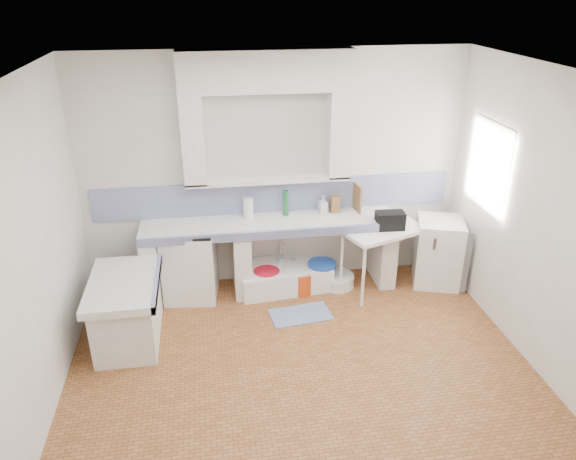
{
  "coord_description": "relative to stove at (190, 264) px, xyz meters",
  "views": [
    {
      "loc": [
        -0.78,
        -4.03,
        3.46
      ],
      "look_at": [
        0.0,
        1.0,
        1.1
      ],
      "focal_mm": 33.77,
      "sensor_mm": 36.0,
      "label": 1
    }
  ],
  "objects": [
    {
      "name": "floor",
      "position": [
        1.06,
        -1.69,
        -0.42
      ],
      "size": [
        4.5,
        4.5,
        0.0
      ],
      "primitive_type": "plane",
      "color": "#955A31",
      "rests_on": "ground"
    },
    {
      "name": "ceiling",
      "position": [
        1.06,
        -1.69,
        2.38
      ],
      "size": [
        4.5,
        4.5,
        0.0
      ],
      "primitive_type": "plane",
      "rotation": [
        3.14,
        0.0,
        0.0
      ],
      "color": "white",
      "rests_on": "ground"
    },
    {
      "name": "wall_back",
      "position": [
        1.06,
        0.31,
        0.98
      ],
      "size": [
        4.5,
        0.0,
        4.5
      ],
      "primitive_type": "plane",
      "rotation": [
        1.57,
        0.0,
        0.0
      ],
      "color": "white",
      "rests_on": "ground"
    },
    {
      "name": "wall_front",
      "position": [
        1.06,
        -3.69,
        0.98
      ],
      "size": [
        4.5,
        0.0,
        4.5
      ],
      "primitive_type": "plane",
      "rotation": [
        -1.57,
        0.0,
        0.0
      ],
      "color": "white",
      "rests_on": "ground"
    },
    {
      "name": "wall_left",
      "position": [
        -1.19,
        -1.69,
        0.98
      ],
      "size": [
        0.0,
        4.5,
        4.5
      ],
      "primitive_type": "plane",
      "rotation": [
        1.57,
        0.0,
        1.57
      ],
      "color": "white",
      "rests_on": "ground"
    },
    {
      "name": "wall_right",
      "position": [
        3.31,
        -1.69,
        0.98
      ],
      "size": [
        0.0,
        4.5,
        4.5
      ],
      "primitive_type": "plane",
      "rotation": [
        1.57,
        0.0,
        -1.57
      ],
      "color": "white",
      "rests_on": "ground"
    },
    {
      "name": "alcove_mass",
      "position": [
        0.96,
        0.19,
        2.15
      ],
      "size": [
        1.9,
        0.25,
        0.45
      ],
      "primitive_type": "cube",
      "color": "white",
      "rests_on": "ground"
    },
    {
      "name": "window_frame",
      "position": [
        3.48,
        -0.49,
        1.18
      ],
      "size": [
        0.35,
        0.86,
        1.06
      ],
      "primitive_type": "cube",
      "color": "#361F11",
      "rests_on": "ground"
    },
    {
      "name": "lace_valance",
      "position": [
        3.34,
        -0.49,
        1.56
      ],
      "size": [
        0.01,
        0.84,
        0.24
      ],
      "primitive_type": "cube",
      "color": "white",
      "rests_on": "ground"
    },
    {
      "name": "counter_slab",
      "position": [
        0.96,
        0.01,
        0.44
      ],
      "size": [
        3.0,
        0.6,
        0.08
      ],
      "primitive_type": "cube",
      "color": "white",
      "rests_on": "ground"
    },
    {
      "name": "counter_lip",
      "position": [
        0.96,
        -0.27,
        0.44
      ],
      "size": [
        3.0,
        0.04,
        0.1
      ],
      "primitive_type": "cube",
      "color": "navy",
      "rests_on": "ground"
    },
    {
      "name": "counter_pier_left",
      "position": [
        -0.44,
        0.01,
        -0.01
      ],
      "size": [
        0.2,
        0.55,
        0.82
      ],
      "primitive_type": "cube",
      "color": "white",
      "rests_on": "ground"
    },
    {
      "name": "counter_pier_mid",
      "position": [
        0.61,
        0.01,
        -0.01
      ],
      "size": [
        0.2,
        0.55,
        0.82
      ],
      "primitive_type": "cube",
      "color": "white",
      "rests_on": "ground"
    },
    {
      "name": "counter_pier_right",
      "position": [
        2.36,
        0.01,
        -0.01
      ],
      "size": [
        0.2,
        0.55,
        0.82
      ],
      "primitive_type": "cube",
      "color": "white",
      "rests_on": "ground"
    },
    {
      "name": "peninsula_top",
      "position": [
        -0.64,
        -0.79,
        0.24
      ],
      "size": [
        0.7,
        1.1,
        0.08
      ],
      "primitive_type": "cube",
      "color": "white",
      "rests_on": "ground"
    },
    {
      "name": "peninsula_base",
      "position": [
        -0.64,
        -0.79,
        -0.11
      ],
      "size": [
        0.6,
        1.0,
        0.62
      ],
      "primitive_type": "cube",
      "color": "white",
      "rests_on": "ground"
    },
    {
      "name": "peninsula_lip",
      "position": [
        -0.31,
        -0.79,
        0.24
      ],
      "size": [
        0.04,
        1.1,
        0.1
      ],
      "primitive_type": "cube",
      "color": "navy",
      "rests_on": "ground"
    },
    {
      "name": "backsplash",
      "position": [
        1.06,
        0.3,
        0.68
      ],
      "size": [
        4.27,
        0.03,
        0.4
      ],
      "primitive_type": "cube",
      "color": "navy",
      "rests_on": "ground"
    },
    {
      "name": "stove",
      "position": [
        0.0,
        0.0,
        0.0
      ],
      "size": [
        0.66,
        0.64,
        0.85
      ],
      "primitive_type": "cube",
      "rotation": [
        0.0,
        0.0,
        -0.11
      ],
      "color": "white",
      "rests_on": "ground"
    },
    {
      "name": "sink",
      "position": [
        1.12,
        0.02,
        -0.29
      ],
      "size": [
        1.16,
        0.71,
        0.26
      ],
      "primitive_type": "cube",
      "rotation": [
        0.0,
        0.0,
        0.11
      ],
      "color": "white",
      "rests_on": "ground"
    },
    {
      "name": "side_table",
      "position": [
        2.28,
        -0.19,
        -0.02
      ],
      "size": [
        1.09,
        0.84,
        0.04
      ],
      "primitive_type": "cube",
      "rotation": [
        0.0,
        0.0,
        0.36
      ],
      "color": "white",
      "rests_on": "ground"
    },
    {
      "name": "fridge",
      "position": [
        3.01,
        -0.15,
        -0.01
      ],
      "size": [
        0.68,
        0.68,
        0.84
      ],
      "primitive_type": "cube",
      "rotation": [
        0.0,
        0.0,
        -0.31
      ],
      "color": "white",
      "rests_on": "ground"
    },
    {
      "name": "bucket_red",
      "position": [
        0.89,
        -0.09,
        -0.28
      ],
      "size": [
        0.32,
        0.32,
        0.3
      ],
      "primitive_type": "cylinder",
      "rotation": [
        0.0,
        0.0,
        0.0
      ],
      "color": "red",
      "rests_on": "ground"
    },
    {
      "name": "bucket_orange",
      "position": [
        1.31,
        -0.13,
        -0.28
      ],
      "size": [
        0.4,
        0.4,
        0.28
      ],
      "primitive_type": "cylinder",
      "rotation": [
        0.0,
        0.0,
        0.41
      ],
      "color": "#D14413",
      "rests_on": "ground"
    },
    {
      "name": "bucket_blue",
      "position": [
        1.58,
        -0.05,
        -0.26
      ],
      "size": [
        0.41,
        0.41,
        0.33
      ],
      "primitive_type": "cylinder",
      "rotation": [
        0.0,
        0.0,
        0.21
      ],
      "color": "blue",
      "rests_on": "ground"
    },
    {
      "name": "basin_white",
      "position": [
        1.78,
        -0.07,
        -0.35
      ],
      "size": [
        0.49,
        0.49,
        0.15
      ],
      "primitive_type": "cylinder",
      "rotation": [
        0.0,
        0.0,
        0.28
      ],
      "color": "white",
      "rests_on": "ground"
    },
    {
      "name": "water_bottle_a",
      "position": [
        1.11,
        0.13,
        -0.26
      ],
      "size": [
        0.12,
        0.12,
        0.33
      ],
      "primitive_type": "cylinder",
      "rotation": [
        0.0,
        0.0,
        0.43
      ],
      "color": "silver",
      "rests_on": "ground"
    },
    {
      "name": "water_bottle_b",
      "position": [
        1.25,
        0.16,
        -0.27
      ],
      "size": [
        0.09,
        0.09,
        0.3
      ],
      "primitive_type": "cylinder",
      "rotation": [
        0.0,
        0.0,
        -0.11
      ],
      "color": "silver",
      "rests_on": "ground"
    },
    {
      "name": "black_bag",
      "position": [
        2.34,
        -0.2,
        0.49
      ],
      "size": [
        0.34,
        0.21,
        0.21
      ],
      "primitive_type": "cube",
      "rotation": [
        0.0,
        0.0,
        -0.06
      ],
      "color": "black",
      "rests_on": "side_table"
    },
    {
      "name": "green_bottle_a",
      "position": [
        1.16,
        0.16,
        0.63
      ],
      "size": [
        0.09,
        0.09,
        0.31
      ],
      "primitive_type": "cylinder",
      "rotation": [
        0.0,
        0.0,
        0.33
      ],
      "color": "#1E6630",
      "rests_on": "counter_slab"
    },
    {
      "name": "green_bottle_b",
      "position": [
        1.16,
        0.16,
        0.62
      ],
      "size": [
        0.08,
        0.08,
        0.3
      ],
      "primitive_type": "cylinder",
      "rotation": [
        0.0,
        0.0,
        -0.32
      ],
      "color": "#1E6630",
      "rests_on": "counter_slab"
    },
    {
      "name": "knife_block",
      "position": [
        1.76,
        0.16,
        0.58
      ],
      "size": [
        0.12,
        0.1,
        0.21
      ],
      "primitive_type": "cube",
      "rotation": [
        0.0,
        0.0,
        0.15
      ],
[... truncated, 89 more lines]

